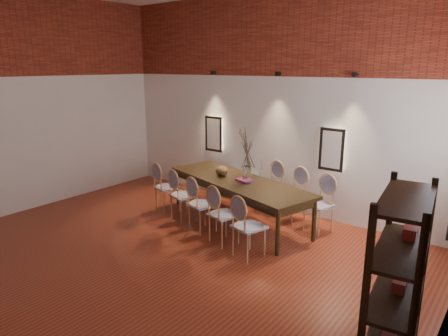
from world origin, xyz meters
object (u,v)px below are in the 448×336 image
Objects in this scene: chair_far_d at (292,196)px; chair_far_e at (319,205)px; chair_far_b at (249,181)px; vase at (247,175)px; bowl at (222,171)px; chair_near_e at (249,226)px; chair_far_a at (230,174)px; chair_near_d at (224,214)px; chair_far_c at (269,188)px; book at (244,180)px; chair_near_c at (202,204)px; dining_table at (238,200)px; chair_near_a at (167,187)px; shelving_rack at (396,295)px; chair_near_b at (184,195)px.

chair_far_d is 0.59m from chair_far_e.
vase is (0.60, -0.94, 0.43)m from chair_far_b.
chair_far_e is 3.92× the size of bowl.
chair_far_a is (-1.90, 2.08, 0.00)m from chair_near_e.
chair_near_d is 1.00× the size of chair_far_c.
chair_near_e is 1.38m from book.
chair_far_c is at bearing 180.00° from chair_far_b.
chair_near_e is (1.15, -0.31, 0.00)m from chair_near_c.
chair_near_e is 3.92× the size of bowl.
bowl reaches higher than dining_table.
vase reaches higher than chair_near_a.
book is 0.14× the size of shelving_rack.
chair_far_c is 1.00× the size of chair_far_e.
chair_near_d is 0.52× the size of shelving_rack.
chair_far_b is (0.39, 1.46, 0.00)m from chair_near_b.
chair_near_b is at bearing 148.68° from shelving_rack.
shelving_rack is at bearing 153.47° from chair_far_b.
chair_near_c is at bearing 128.09° from chair_far_a.
chair_near_e reaches higher than bowl.
chair_near_a is at bearing -180.00° from chair_near_c.
shelving_rack is (2.88, -1.45, 0.43)m from chair_near_d.
chair_near_a and chair_far_e have the same top height.
vase reaches higher than chair_far_e.
chair_near_b is at bearing 111.40° from chair_far_a.
chair_far_c is (-0.18, 1.61, 0.00)m from chair_near_d.
chair_far_a and chair_far_b have the same top height.
chair_near_a and chair_far_b have the same top height.
chair_far_a is at bearing 136.88° from vase.
chair_near_c is 1.92m from chair_far_a.
chair_far_a is 1.00× the size of chair_far_c.
chair_far_d reaches higher than book.
shelving_rack is at bearing 139.80° from chair_far_e.
chair_far_b is 3.92× the size of bowl.
chair_far_a is at bearing 136.18° from book.
chair_far_c is 4.36m from shelving_rack.
chair_near_b reaches higher than dining_table.
chair_near_e is 0.52× the size of shelving_rack.
chair_far_a and chair_far_d have the same top height.
bowl is at bearing -173.03° from dining_table.
chair_far_b is at bearing 0.00° from chair_far_d.
chair_near_d is at bearing -0.00° from chair_near_b.
vase is at bearing 42.51° from chair_near_b.
chair_near_e is 1.29m from vase.
chair_near_c reaches higher than dining_table.
vase reaches higher than chair_near_b.
book is (-0.65, -0.56, 0.30)m from chair_far_d.
chair_near_a reaches higher than dining_table.
chair_near_c is 1.00× the size of chair_far_d.
chair_near_d is at bearing 0.00° from chair_near_a.
chair_near_b is 1.00× the size of chair_far_a.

